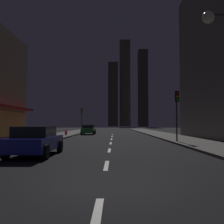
{
  "coord_description": "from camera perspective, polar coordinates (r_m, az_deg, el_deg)",
  "views": [
    {
      "loc": [
        0.3,
        -6.03,
        1.57
      ],
      "look_at": [
        0.0,
        24.39,
        3.08
      ],
      "focal_mm": 38.86,
      "sensor_mm": 36.0,
      "label": 1
    }
  ],
  "objects": [
    {
      "name": "car_parked_near",
      "position": [
        12.64,
        -17.52,
        -6.46
      ],
      "size": [
        1.98,
        4.24,
        1.45
      ],
      "color": "navy",
      "rests_on": "ground"
    },
    {
      "name": "skyscraper_distant_tall",
      "position": [
        161.66,
        0.25,
        4.15
      ],
      "size": [
        6.43,
        6.38,
        42.55
      ],
      "primitive_type": "cube",
      "color": "#474335",
      "rests_on": "ground"
    },
    {
      "name": "traffic_light_near_right",
      "position": [
        20.85,
        15.02,
        1.72
      ],
      "size": [
        0.32,
        0.48,
        4.2
      ],
      "color": "#2D2D2D",
      "rests_on": "sidewalk_right"
    },
    {
      "name": "lane_marking_center",
      "position": [
        19.69,
        -0.31,
        -7.39
      ],
      "size": [
        0.16,
        33.4,
        0.01
      ],
      "color": "silver",
      "rests_on": "ground"
    },
    {
      "name": "skyscraper_distant_short",
      "position": [
        142.85,
        7.28,
        5.55
      ],
      "size": [
        5.37,
        5.87,
        44.73
      ],
      "primitive_type": "cube",
      "color": "#413D30",
      "rests_on": "ground"
    },
    {
      "name": "car_parked_far",
      "position": [
        36.67,
        -5.56,
        -4.12
      ],
      "size": [
        1.98,
        4.24,
        1.45
      ],
      "color": "#1E722D",
      "rests_on": "ground"
    },
    {
      "name": "fire_hydrant_far_left",
      "position": [
        31.65,
        -10.77,
        -4.81
      ],
      "size": [
        0.42,
        0.3,
        0.65
      ],
      "color": "red",
      "rests_on": "sidewalk_left"
    },
    {
      "name": "ground_plane",
      "position": [
        38.06,
        0.11,
        -5.28
      ],
      "size": [
        78.0,
        136.0,
        0.1
      ],
      "primitive_type": "cube",
      "color": "black"
    },
    {
      "name": "sidewalk_left",
      "position": [
        38.75,
        -10.33,
        -5.01
      ],
      "size": [
        4.0,
        76.0,
        0.15
      ],
      "primitive_type": "cube",
      "color": "#605E59",
      "rests_on": "ground"
    },
    {
      "name": "skyscraper_distant_mid",
      "position": [
        165.97,
        3.05,
        6.75
      ],
      "size": [
        7.05,
        6.45,
        58.43
      ],
      "primitive_type": "cube",
      "color": "#4D4939",
      "rests_on": "ground"
    },
    {
      "name": "sidewalk_right",
      "position": [
        38.64,
        10.59,
        -5.01
      ],
      "size": [
        4.0,
        76.0,
        0.15
      ],
      "primitive_type": "cube",
      "color": "#605E59",
      "rests_on": "ground"
    },
    {
      "name": "traffic_light_far_left",
      "position": [
        43.13,
        -7.16,
        -0.66
      ],
      "size": [
        0.32,
        0.48,
        4.2
      ],
      "color": "#2D2D2D",
      "rests_on": "sidewalk_left"
    }
  ]
}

